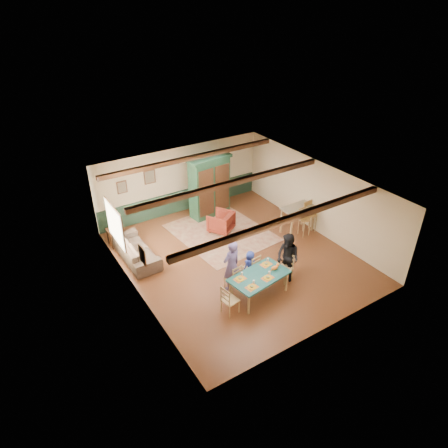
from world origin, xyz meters
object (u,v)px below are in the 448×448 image
person_woman (288,258)px  bar_stool_left (305,222)px  cat (275,267)px  armoire (209,186)px  end_table (116,237)px  bar_stool_right (310,217)px  dining_chair_end_left (230,300)px  person_man (231,266)px  dining_chair_far_right (252,267)px  counter_table (297,220)px  table_lamp (113,222)px  person_child (250,265)px  dining_chair_end_right (285,268)px  dining_table (259,285)px  sofa (136,250)px  dining_chair_far_left (233,277)px  armchair (221,222)px

person_woman → bar_stool_left: person_woman is taller
cat → armoire: (0.77, 5.07, 0.41)m
end_table → bar_stool_right: bar_stool_right is taller
dining_chair_end_left → person_man: (0.61, 0.88, 0.38)m
person_woman → armoire: bearing=170.4°
dining_chair_far_right → counter_table: size_ratio=0.75×
bar_stool_right → table_lamp: bearing=151.9°
bar_stool_right → dining_chair_end_left: bearing=-160.1°
dining_chair_far_right → end_table: 5.08m
end_table → bar_stool_left: size_ratio=0.60×
person_man → person_child: (0.77, 0.11, -0.35)m
armoire → person_woman: bearing=-97.7°
person_woman → dining_chair_end_left: bearing=-90.0°
dining_chair_end_right → table_lamp: table_lamp is taller
dining_table → table_lamp: size_ratio=3.01×
person_woman → person_man: bearing=-115.9°
person_child → armoire: armoire is taller
dining_chair_far_right → person_man: (-0.78, -0.04, 0.38)m
dining_chair_end_right → counter_table: (2.27, 2.00, 0.05)m
dining_chair_end_left → end_table: (-1.54, 5.06, -0.14)m
bar_stool_left → sofa: bearing=161.6°
dining_chair_far_left → person_woman: (1.69, -0.46, 0.34)m
dining_chair_far_right → counter_table: 3.40m
person_man → dining_chair_far_right: bearing=174.3°
end_table → dining_chair_end_left: bearing=-73.1°
dining_chair_end_left → bar_stool_right: size_ratio=0.77×
armoire → table_lamp: size_ratio=4.23×
dining_chair_end_right → armoire: bearing=169.3°
dining_chair_far_right → bar_stool_left: bar_stool_left is taller
sofa → counter_table: size_ratio=1.90×
dining_chair_end_left → person_man: bearing=-43.2°
dining_chair_end_right → armchair: dining_chair_end_right is taller
sofa → bar_stool_right: size_ratio=1.94×
person_child → sofa: 3.92m
end_table → dining_chair_end_right: bearing=-51.6°
dining_chair_end_right → armchair: bearing=173.3°
armoire → sofa: (-3.66, -1.31, -0.89)m
dining_table → sofa: 4.41m
counter_table → bar_stool_right: bar_stool_right is taller
person_man → bar_stool_left: size_ratio=1.58×
person_woman → armoire: 4.89m
counter_table → bar_stool_right: (0.40, -0.25, 0.09)m
person_man → armchair: size_ratio=1.97×
dining_chair_end_right → bar_stool_left: size_ratio=0.87×
bar_stool_right → dining_table: bearing=-156.3°
dining_chair_end_left → person_child: 1.70m
end_table → counter_table: counter_table is taller
dining_table → cat: (0.54, -0.02, 0.45)m
table_lamp → person_child: bearing=-54.4°
person_woman → bar_stool_right: 3.10m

